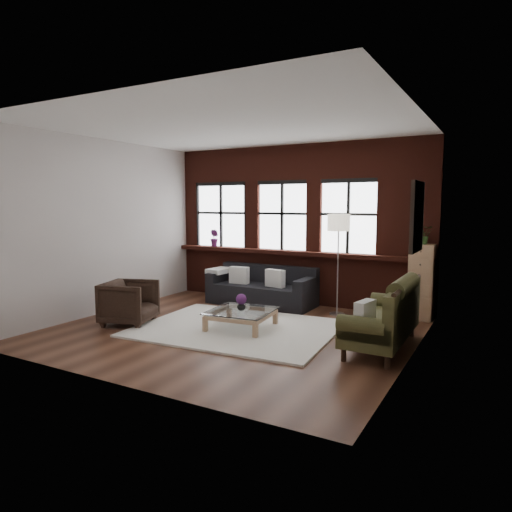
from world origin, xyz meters
The scene contains 26 objects.
floor centered at (0.00, 0.00, 0.00)m, with size 5.50×5.50×0.00m, color #452519.
ceiling centered at (0.00, 0.00, 3.20)m, with size 5.50×5.50×0.00m, color white.
wall_back centered at (0.00, 2.50, 1.60)m, with size 5.50×5.50×0.00m, color beige.
wall_front centered at (0.00, -2.50, 1.60)m, with size 5.50×5.50×0.00m, color beige.
wall_left centered at (-2.75, 0.00, 1.60)m, with size 5.00×5.00×0.00m, color beige.
wall_right centered at (2.75, 0.00, 1.60)m, with size 5.00×5.00×0.00m, color beige.
brick_backwall centered at (0.00, 2.44, 1.60)m, with size 5.50×0.12×3.20m, color #481911, non-canonical shape.
sill_ledge centered at (0.00, 2.35, 1.04)m, with size 5.50×0.30×0.08m, color #481911.
window_left centered at (-1.80, 2.45, 1.75)m, with size 1.38×0.10×1.50m, color black, non-canonical shape.
window_mid centered at (-0.30, 2.45, 1.75)m, with size 1.38×0.10×1.50m, color black, non-canonical shape.
window_right centered at (1.10, 2.45, 1.75)m, with size 1.38×0.10×1.50m, color black, non-canonical shape.
wall_poster centered at (2.72, 0.30, 1.85)m, with size 0.05×0.74×0.94m, color black, non-canonical shape.
shag_rug centered at (0.03, 0.10, 0.02)m, with size 3.10×2.44×0.03m, color white.
dark_sofa centered at (-0.50, 1.90, 0.39)m, with size 2.15×0.87×0.78m, color black, non-canonical shape.
pillow_a centered at (-0.96, 1.80, 0.58)m, with size 0.40×0.14×0.34m, color silver.
pillow_b centered at (-0.14, 1.80, 0.58)m, with size 0.40×0.14×0.34m, color silver.
vintage_settee centered at (2.30, 0.27, 0.49)m, with size 0.82×1.84×0.98m, color #3C3C1C, non-canonical shape.
pillow_settee centered at (2.22, -0.29, 0.60)m, with size 0.14×0.38×0.34m, color silver.
armchair centered at (-1.74, -0.49, 0.37)m, with size 0.78×0.81×0.73m, color black.
coffee_table centered at (0.09, 0.12, 0.16)m, with size 0.97×0.97×0.33m, color tan, non-canonical shape.
vase centered at (0.09, 0.12, 0.39)m, with size 0.14×0.14×0.15m, color #B2B2B2.
flowers centered at (0.09, 0.12, 0.50)m, with size 0.17×0.17×0.17m, color #5E2265.
drawer_chest centered at (2.51, 2.23, 0.66)m, with size 0.41×0.41×1.33m, color tan.
potted_plant_top centered at (2.51, 2.23, 1.48)m, with size 0.28×0.24×0.31m, color #2D5923.
floor_lamp centered at (1.12, 1.82, 1.00)m, with size 0.40×0.40×1.99m, color #A5A5A8, non-canonical shape.
sill_plant centered at (-1.91, 2.32, 1.27)m, with size 0.21×0.17×0.39m, color #5E2265.
Camera 1 is at (3.80, -6.05, 2.01)m, focal length 32.00 mm.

